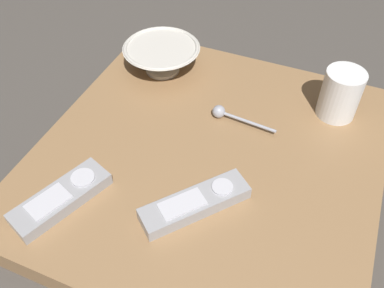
% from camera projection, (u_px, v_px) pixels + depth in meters
% --- Properties ---
extents(ground_plane, '(6.00, 6.00, 0.00)m').
position_uv_depth(ground_plane, '(208.00, 169.00, 0.79)').
color(ground_plane, '#47423D').
extents(table, '(0.62, 0.60, 0.05)m').
position_uv_depth(table, '(208.00, 161.00, 0.77)').
color(table, '#936D47').
rests_on(table, ground).
extents(cereal_bowl, '(0.16, 0.16, 0.06)m').
position_uv_depth(cereal_bowl, '(162.00, 57.00, 0.90)').
color(cereal_bowl, beige).
rests_on(cereal_bowl, table).
extents(coffee_mug, '(0.07, 0.07, 0.10)m').
position_uv_depth(coffee_mug, '(341.00, 94.00, 0.79)').
color(coffee_mug, white).
rests_on(coffee_mug, table).
extents(teaspoon, '(0.03, 0.13, 0.03)m').
position_uv_depth(teaspoon, '(224.00, 113.00, 0.81)').
color(teaspoon, '#A3A5B2').
rests_on(teaspoon, table).
extents(tv_remote_near, '(0.17, 0.15, 0.03)m').
position_uv_depth(tv_remote_near, '(195.00, 203.00, 0.66)').
color(tv_remote_near, '#9E9EA3').
rests_on(tv_remote_near, table).
extents(tv_remote_far, '(0.17, 0.11, 0.03)m').
position_uv_depth(tv_remote_far, '(61.00, 198.00, 0.67)').
color(tv_remote_far, '#9E9EA3').
rests_on(tv_remote_far, table).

